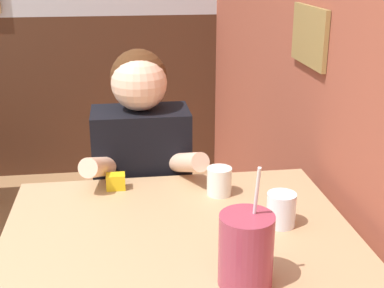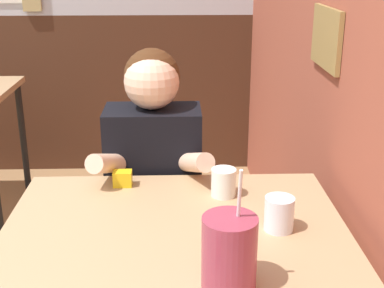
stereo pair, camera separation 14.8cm
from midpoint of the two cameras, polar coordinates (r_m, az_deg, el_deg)
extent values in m
cube|color=olive|center=(1.92, 10.23, 11.27)|extent=(0.02, 0.32, 0.20)
cube|color=#472819|center=(3.87, -19.25, 4.53)|extent=(5.75, 0.06, 1.10)
cube|color=tan|center=(1.41, -4.07, -11.49)|extent=(0.95, 0.93, 0.04)
cylinder|color=black|center=(2.04, 7.98, -13.80)|extent=(0.04, 0.04, 0.74)
cube|color=black|center=(1.96, -7.49, -3.87)|extent=(0.34, 0.20, 0.53)
sphere|color=#472814|center=(1.86, -8.01, 7.03)|extent=(0.20, 0.20, 0.20)
sphere|color=beige|center=(1.84, -7.99, 6.44)|extent=(0.19, 0.19, 0.19)
cylinder|color=beige|center=(1.79, -11.95, -2.43)|extent=(0.14, 0.27, 0.15)
cylinder|color=beige|center=(1.79, -3.23, -2.02)|extent=(0.14, 0.27, 0.15)
cylinder|color=#99384C|center=(1.22, 2.25, -11.34)|extent=(0.12, 0.12, 0.17)
cylinder|color=white|center=(1.15, 3.25, -5.49)|extent=(0.01, 0.04, 0.14)
cylinder|color=silver|center=(1.49, 6.67, -7.02)|extent=(0.08, 0.08, 0.09)
cylinder|color=silver|center=(1.66, 0.38, -4.04)|extent=(0.08, 0.08, 0.09)
cube|color=yellow|center=(1.73, -10.59, -4.01)|extent=(0.06, 0.04, 0.05)
camera|label=1|loc=(0.07, -92.86, -1.02)|focal=50.00mm
camera|label=2|loc=(0.07, 87.14, 1.02)|focal=50.00mm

